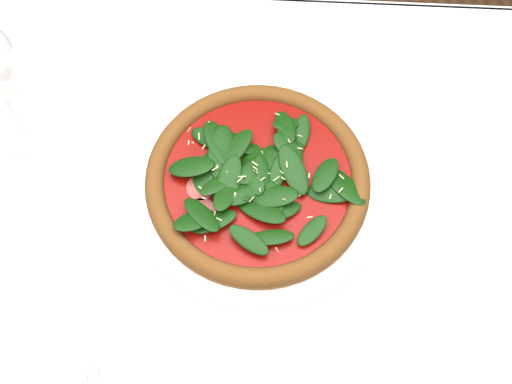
{
  "coord_description": "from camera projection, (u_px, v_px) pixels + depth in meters",
  "views": [
    {
      "loc": [
        0.06,
        -0.3,
        1.46
      ],
      "look_at": [
        0.04,
        0.03,
        0.77
      ],
      "focal_mm": 40.0,
      "sensor_mm": 36.0,
      "label": 1
    }
  ],
  "objects": [
    {
      "name": "ground",
      "position": [
        240.0,
        336.0,
        1.44
      ],
      "size": [
        6.0,
        6.0,
        0.0
      ],
      "primitive_type": "plane",
      "color": "brown",
      "rests_on": "ground"
    },
    {
      "name": "dining_table",
      "position": [
        230.0,
        245.0,
        0.86
      ],
      "size": [
        1.21,
        0.81,
        0.75
      ],
      "color": "silver",
      "rests_on": "ground"
    },
    {
      "name": "plate",
      "position": [
        258.0,
        184.0,
        0.78
      ],
      "size": [
        0.35,
        0.35,
        0.02
      ],
      "color": "white",
      "rests_on": "dining_table"
    },
    {
      "name": "pizza",
      "position": [
        258.0,
        177.0,
        0.76
      ],
      "size": [
        0.4,
        0.4,
        0.04
      ],
      "rotation": [
        0.0,
        0.0,
        0.42
      ],
      "color": "#996125",
      "rests_on": "plate"
    }
  ]
}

